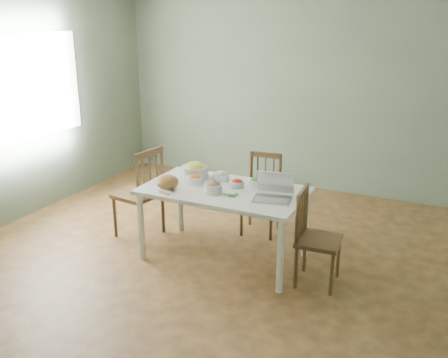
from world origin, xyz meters
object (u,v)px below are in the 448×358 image
at_px(bread_boule, 168,182).
at_px(chair_far, 261,195).
at_px(dining_table, 224,224).
at_px(chair_left, 138,192).
at_px(laptop, 273,188).
at_px(bowl_squash, 195,170).
at_px(chair_right, 319,238).

bearing_deg(bread_boule, chair_far, 58.32).
bearing_deg(dining_table, chair_left, 175.15).
bearing_deg(laptop, chair_left, 162.98).
bearing_deg(dining_table, chair_far, 82.16).
distance_m(bread_boule, bowl_squash, 0.42).
distance_m(chair_left, bowl_squash, 0.73).
relative_size(chair_far, chair_right, 1.00).
bearing_deg(chair_far, chair_left, -156.89).
relative_size(bread_boule, bowl_squash, 0.76).
relative_size(bread_boule, laptop, 0.62).
bearing_deg(bowl_squash, chair_far, 45.91).
height_order(chair_far, bowl_squash, bowl_squash).
bearing_deg(laptop, chair_far, 107.01).
xyz_separation_m(chair_far, bread_boule, (-0.58, -0.94, 0.36)).
distance_m(chair_far, chair_left, 1.32).
distance_m(dining_table, bowl_squash, 0.63).
distance_m(dining_table, chair_left, 1.08).
distance_m(chair_far, laptop, 0.99).
height_order(chair_right, laptop, laptop).
distance_m(chair_left, bread_boule, 0.73).
bearing_deg(dining_table, chair_right, -4.62).
relative_size(chair_left, chair_right, 1.13).
bearing_deg(bowl_squash, chair_left, -171.86).
bearing_deg(bowl_squash, chair_right, -10.72).
relative_size(chair_left, bowl_squash, 3.60).
xyz_separation_m(chair_right, laptop, (-0.44, -0.01, 0.40)).
bearing_deg(bread_boule, bowl_squash, 80.72).
height_order(chair_right, bread_boule, chair_right).
height_order(bowl_squash, laptop, laptop).
height_order(bread_boule, laptop, laptop).
height_order(chair_right, bowl_squash, bowl_squash).
distance_m(dining_table, bread_boule, 0.69).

